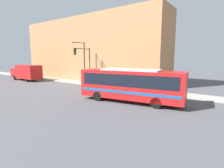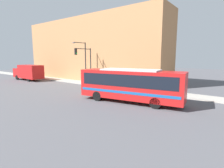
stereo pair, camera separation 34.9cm
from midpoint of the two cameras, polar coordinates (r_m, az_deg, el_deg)
ground_plane at (r=17.37m, az=9.10°, el=-6.09°), size 120.00×120.00×0.00m
sidewalk at (r=34.79m, az=-16.73°, el=1.20°), size 2.52×70.00×0.14m
building_facade at (r=34.79m, az=-7.94°, el=10.98°), size 6.00×31.12×11.64m
city_bus at (r=17.21m, az=5.52°, el=0.24°), size 3.96×10.44×3.27m
delivery_truck at (r=37.36m, az=-26.38°, el=3.52°), size 2.37×7.62×2.94m
fire_hydrant at (r=23.60m, az=5.81°, el=-0.78°), size 0.22×0.30×0.78m
traffic_light_pole at (r=27.28m, az=-9.27°, el=7.78°), size 3.28×0.35×5.67m
parking_meter at (r=25.92m, az=-2.33°, el=1.15°), size 0.14×0.14×1.25m
street_lamp at (r=28.72m, az=-9.89°, el=8.04°), size 2.72×0.28×6.61m
pedestrian_near_corner at (r=28.07m, az=-4.74°, el=1.89°), size 0.34×0.34×1.83m
pedestrian_mid_block at (r=29.68m, az=-8.65°, el=2.02°), size 0.34×0.34×1.67m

